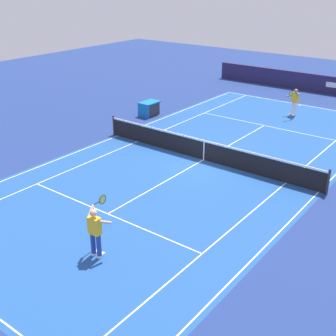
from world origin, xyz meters
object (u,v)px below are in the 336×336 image
object	(u,v)px
tennis_player_far	(295,101)
tennis_ball	(150,140)
equipment_cart_tarped	(149,108)
tennis_player_near	(95,230)
tennis_net	(204,150)

from	to	relation	value
tennis_player_far	tennis_ball	bearing A→B (deg)	-25.17
equipment_cart_tarped	tennis_player_near	bearing A→B (deg)	33.28
tennis_net	equipment_cart_tarped	distance (m)	7.63
tennis_net	tennis_player_near	size ratio (longest dim) A/B	6.89
tennis_player_near	tennis_ball	bearing A→B (deg)	-149.69
tennis_player_near	tennis_player_far	bearing A→B (deg)	-176.60
tennis_net	equipment_cart_tarped	world-z (taller)	tennis_net
tennis_net	tennis_player_far	xyz separation A→B (m)	(-9.30, 0.51, 0.44)
tennis_net	tennis_ball	xyz separation A→B (m)	(-0.46, -3.64, -0.46)
tennis_net	tennis_player_far	distance (m)	9.32
equipment_cart_tarped	tennis_ball	bearing A→B (deg)	40.08
tennis_ball	equipment_cart_tarped	bearing A→B (deg)	-139.92
tennis_player_far	equipment_cart_tarped	xyz separation A→B (m)	(5.39, -7.06, -0.49)
tennis_player_far	equipment_cart_tarped	distance (m)	8.89
tennis_net	tennis_player_far	size ratio (longest dim) A/B	6.89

